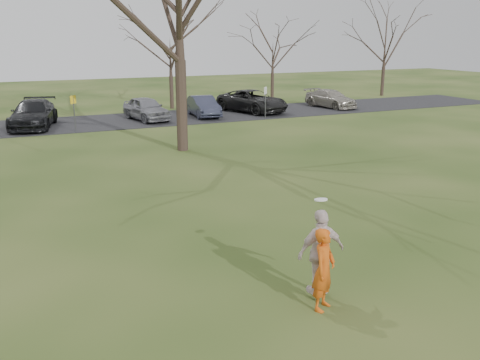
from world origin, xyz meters
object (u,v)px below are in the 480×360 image
car_4 (146,108)px  car_5 (203,106)px  player_defender (324,269)px  car_3 (33,114)px  car_6 (253,101)px  catching_play (321,252)px  car_7 (331,99)px

car_4 → car_5: car_4 is taller
player_defender → car_4: (3.03, 25.15, -0.07)m
car_3 → car_6: car_3 is taller
player_defender → catching_play: bearing=29.4°
catching_play → car_3: bearing=99.1°
car_7 → car_3: bearing=170.5°
player_defender → car_7: bearing=20.3°
player_defender → car_3: size_ratio=0.31×
car_3 → car_4: bearing=13.6°
car_4 → car_6: car_6 is taller
car_6 → car_5: bearing=170.3°
car_5 → catching_play: (-6.70, -24.68, 0.30)m
car_3 → catching_play: catching_play is taller
car_3 → catching_play: 25.06m
car_6 → car_7: (6.44, -0.21, -0.12)m
car_6 → car_7: bearing=-19.5°
player_defender → car_4: size_ratio=0.39×
player_defender → catching_play: size_ratio=0.84×
car_3 → catching_play: size_ratio=2.70×
car_3 → car_5: 10.65m
catching_play → car_5: bearing=74.8°
car_3 → car_4: (6.77, -0.02, -0.05)m
catching_play → car_6: bearing=67.1°
car_6 → car_7: 6.45m
player_defender → car_5: player_defender is taller
car_4 → catching_play: catching_play is taller
car_4 → car_3: bearing=169.7°
car_4 → car_5: (3.87, -0.04, -0.06)m
player_defender → car_5: size_ratio=0.41×
car_7 → catching_play: catching_play is taller
car_5 → car_7: size_ratio=0.92×
player_defender → car_7: size_ratio=0.38×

